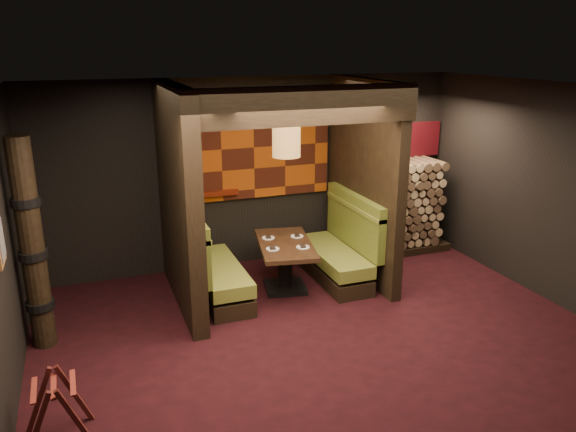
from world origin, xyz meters
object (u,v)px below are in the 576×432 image
at_px(booth_bench_left, 212,270).
at_px(pendant_lamp, 286,139).
at_px(booth_bench_right, 339,252).
at_px(totem_column, 32,247).
at_px(firewood_stack, 397,207).
at_px(luggage_rack, 57,407).
at_px(dining_table, 285,259).

bearing_deg(booth_bench_left, pendant_lamp, -8.59).
relative_size(booth_bench_right, totem_column, 0.67).
xyz_separation_m(booth_bench_right, pendant_lamp, (-0.88, -0.15, 1.72)).
bearing_deg(firewood_stack, pendant_lamp, -159.10).
distance_m(booth_bench_right, luggage_rack, 4.47).
bearing_deg(firewood_stack, dining_table, -160.23).
relative_size(dining_table, totem_column, 0.59).
distance_m(dining_table, firewood_stack, 2.39).
relative_size(dining_table, pendant_lamp, 1.48).
bearing_deg(booth_bench_right, pendant_lamp, -170.14).
bearing_deg(totem_column, dining_table, 8.20).
relative_size(pendant_lamp, luggage_rack, 1.46).
bearing_deg(dining_table, booth_bench_right, 6.68).
height_order(booth_bench_right, luggage_rack, booth_bench_right).
height_order(booth_bench_right, pendant_lamp, pendant_lamp).
xyz_separation_m(pendant_lamp, totem_column, (-3.10, -0.40, -0.93)).
bearing_deg(dining_table, totem_column, -171.80).
xyz_separation_m(booth_bench_left, dining_table, (1.01, -0.10, 0.05)).
bearing_deg(booth_bench_left, totem_column, -165.25).
distance_m(luggage_rack, totem_column, 2.00).
height_order(booth_bench_left, pendant_lamp, pendant_lamp).
xyz_separation_m(dining_table, totem_column, (-3.10, -0.45, 0.73)).
xyz_separation_m(booth_bench_left, pendant_lamp, (1.01, -0.15, 1.72)).
relative_size(booth_bench_left, dining_table, 1.13).
xyz_separation_m(dining_table, pendant_lamp, (-0.00, -0.05, 1.67)).
distance_m(booth_bench_left, pendant_lamp, 2.00).
height_order(pendant_lamp, totem_column, pendant_lamp).
distance_m(totem_column, firewood_stack, 5.50).
bearing_deg(totem_column, booth_bench_left, 14.75).
bearing_deg(luggage_rack, firewood_stack, 30.61).
bearing_deg(totem_column, booth_bench_right, 7.86).
distance_m(booth_bench_left, firewood_stack, 3.34).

